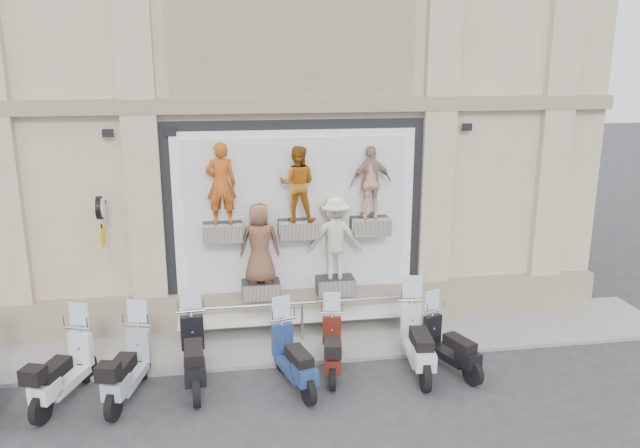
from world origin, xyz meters
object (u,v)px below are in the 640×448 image
Objects in this scene: scooter_d at (193,342)px; scooter_g at (418,330)px; scooter_f at (332,338)px; scooter_e at (293,348)px; scooter_h at (451,336)px; clock_sign_bracket at (101,215)px; guard_rail at (302,322)px; scooter_c at (127,356)px; scooter_b at (62,360)px.

scooter_g reaches higher than scooter_d.
scooter_f is (2.54, 0.05, -0.13)m from scooter_d.
scooter_h is (2.99, 0.12, -0.04)m from scooter_e.
scooter_d is 1.10× the size of scooter_e.
scooter_d is at bearing 157.14° from scooter_h.
scooter_d is at bearing 154.39° from scooter_e.
clock_sign_bracket is 0.59× the size of scooter_f.
guard_rail is at bearing 148.97° from scooter_g.
scooter_g is at bearing -18.69° from clock_sign_bracket.
guard_rail is 3.69m from scooter_c.
scooter_c is at bearing 164.04° from scooter_e.
clock_sign_bracket is at bearing 96.90° from scooter_b.
clock_sign_bracket reaches higher than scooter_e.
scooter_e is 0.87m from scooter_f.
clock_sign_bracket is at bearing 167.70° from scooter_g.
scooter_d is 1.80m from scooter_e.
clock_sign_bracket reaches higher than guard_rail.
scooter_d reaches higher than scooter_f.
clock_sign_bracket is at bearing 141.95° from scooter_h.
scooter_h reaches higher than guard_rail.
scooter_g reaches higher than scooter_b.
guard_rail is at bearing 115.27° from scooter_f.
scooter_c is (1.08, -0.05, 0.00)m from scooter_b.
clock_sign_bracket is 6.53m from scooter_g.
scooter_d is (1.11, 0.28, 0.05)m from scooter_c.
scooter_h is (0.61, -0.09, -0.12)m from scooter_g.
clock_sign_bracket is 0.53× the size of scooter_c.
scooter_c is at bearing -73.65° from clock_sign_bracket.
clock_sign_bracket is 0.58× the size of scooter_h.
scooter_c is 1.15m from scooter_d.
scooter_e is (2.88, -0.06, -0.03)m from scooter_c.
scooter_e is 2.99m from scooter_h.
scooter_g is at bearing 19.80° from scooter_b.
clock_sign_bracket reaches higher than scooter_c.
clock_sign_bracket is 0.49× the size of scooter_g.
scooter_h is (5.88, 0.07, -0.07)m from scooter_c.
scooter_e is at bearing -144.28° from scooter_f.
scooter_g is at bearing -37.41° from guard_rail.
scooter_d is 1.00× the size of scooter_g.
scooter_e is 0.91× the size of scooter_g.
clock_sign_bracket is 3.23m from scooter_d.
scooter_c is 5.88m from scooter_h.
scooter_d is 1.17× the size of scooter_h.
guard_rail is 2.60m from scooter_d.
scooter_b is at bearing -177.95° from scooter_d.
scooter_e is at bearing -32.15° from clock_sign_bracket.
scooter_e is at bearing -102.48° from guard_rail.
scooter_d is at bearing 24.81° from scooter_b.
guard_rail is at bearing 29.17° from scooter_d.
scooter_c is at bearing -171.92° from scooter_g.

